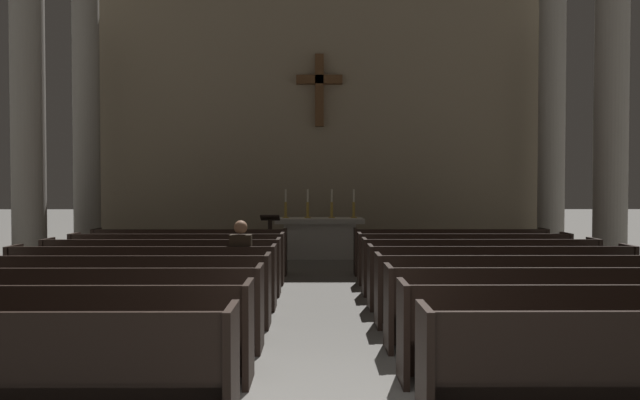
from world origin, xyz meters
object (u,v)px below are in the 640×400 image
Objects in this scene: column_left_third at (28,94)px; column_right_fourth at (552,113)px; pew_left_row_3 at (86,308)px; pew_left_row_4 at (119,290)px; pew_right_row_3 at (561,308)px; pew_left_row_2 at (40,333)px; pew_right_row_5 at (500,277)px; candlestick_outer_right at (354,209)px; column_right_third at (611,95)px; pew_left_row_5 at (144,277)px; pew_left_row_8 at (191,252)px; column_left_fourth at (86,112)px; candlestick_outer_left at (286,209)px; candlestick_inner_left at (308,209)px; pew_right_row_4 at (526,290)px; pew_right_row_7 at (463,258)px; pew_right_row_6 at (480,267)px; altar at (320,237)px; pew_right_row_8 at (450,252)px; lone_worshipper at (241,262)px; pew_left_row_7 at (178,259)px; lectern at (270,241)px; pew_left_row_6 at (163,267)px; pew_right_row_2 at (610,332)px.

column_left_third is 1.00× the size of column_right_fourth.
pew_left_row_3 and pew_left_row_4 have the same top height.
pew_left_row_2 is at bearing -168.09° from pew_right_row_3.
candlestick_outer_right reaches higher than pew_right_row_5.
column_right_third is 10.44× the size of candlestick_outer_right.
pew_left_row_5 and pew_left_row_8 have the same top height.
column_left_fourth is 5.59m from candlestick_outer_left.
candlestick_outer_right is at bearing 64.35° from pew_left_row_4.
pew_left_row_5 is 5.44× the size of candlestick_outer_right.
pew_left_row_5 is 5.44× the size of candlestick_inner_left.
column_right_fourth is at bearing 0.00° from column_left_fourth.
pew_left_row_2 is at bearing -157.12° from pew_right_row_4.
pew_left_row_4 is (0.00, 2.23, 0.00)m from pew_left_row_2.
pew_left_row_5 is (0.00, 1.11, 0.00)m from pew_left_row_4.
pew_left_row_3 is 5.73m from pew_right_row_5.
candlestick_inner_left reaches higher than pew_right_row_7.
column_left_third is at bearing 158.80° from pew_right_row_5.
pew_left_row_5 is (0.00, 3.34, 0.00)m from pew_left_row_2.
pew_left_row_8 is at bearing -141.13° from candlestick_outer_right.
altar is at bearing 117.64° from pew_right_row_6.
column_right_third is (8.52, 6.64, 3.18)m from pew_left_row_2.
column_right_third reaches higher than pew_right_row_8.
pew_right_row_8 is 3.86m from altar.
candlestick_outer_right is at bearing 38.87° from pew_left_row_8.
lone_worshipper reaches higher than pew_right_row_3.
pew_right_row_3 is 12.53m from column_left_fourth.
pew_left_row_7 is at bearing -153.95° from column_right_fourth.
pew_right_row_6 is at bearing 32.33° from pew_left_row_3.
lone_worshipper is (-0.05, -4.91, 0.14)m from lectern.
lectern reaches higher than pew_left_row_7.
pew_right_row_5 is at bearing 90.00° from pew_right_row_3.
pew_left_row_2 and pew_left_row_6 have the same top height.
pew_left_row_7 is at bearing 90.00° from pew_left_row_3.
pew_left_row_2 and pew_left_row_7 have the same top height.
lone_worshipper is at bearing -56.63° from pew_left_row_7.
pew_left_row_8 is 3.42m from candlestick_outer_left.
candlestick_inner_left is (-0.30, -0.00, 0.71)m from altar.
altar is (2.64, 8.38, 0.06)m from pew_left_row_3.
column_right_fourth is at bearing 2.73° from candlestick_outer_right.
pew_left_row_7 is 5.44× the size of candlestick_outer_right.
column_right_fourth reaches higher than candlestick_inner_left.
column_left_fourth is at bearing 131.20° from pew_right_row_2.
pew_left_row_6 is at bearing 90.00° from pew_left_row_2.
column_left_fourth is (-8.52, 8.62, 3.18)m from pew_right_row_3.
column_right_fourth is (3.24, 3.05, 3.18)m from pew_right_row_8.
column_left_third is 5.67× the size of lone_worshipper.
candlestick_inner_left is (-6.18, 2.85, -2.42)m from column_right_third.
pew_right_row_5 is at bearing -0.58° from lone_worshipper.
altar is (2.64, 6.15, 0.06)m from pew_left_row_5.
pew_right_row_3 is 10.64m from column_left_third.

